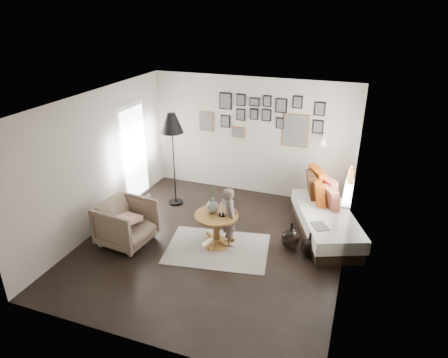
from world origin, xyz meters
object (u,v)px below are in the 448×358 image
(armchair, at_px, (126,223))
(demijohn_small, at_px, (310,248))
(magazine_basket, at_px, (103,228))
(pedestal_table, at_px, (217,230))
(demijohn_large, at_px, (291,239))
(vase, at_px, (212,205))
(daybed, at_px, (327,217))
(floor_lamp, at_px, (172,127))
(child, at_px, (230,217))

(armchair, bearing_deg, demijohn_small, -71.08)
(magazine_basket, bearing_deg, pedestal_table, 13.63)
(armchair, bearing_deg, magazine_basket, 96.02)
(demijohn_large, bearing_deg, pedestal_table, -166.59)
(vase, xyz_separation_m, daybed, (1.87, 1.07, -0.45))
(floor_lamp, height_order, magazine_basket, floor_lamp)
(demijohn_large, relative_size, demijohn_small, 1.10)
(vase, bearing_deg, demijohn_small, 5.52)
(armchair, height_order, demijohn_small, armchair)
(demijohn_large, distance_m, child, 1.14)
(pedestal_table, relative_size, armchair, 0.88)
(demijohn_large, relative_size, child, 0.45)
(armchair, height_order, demijohn_large, armchair)
(floor_lamp, bearing_deg, demijohn_large, -18.28)
(floor_lamp, xyz_separation_m, child, (1.62, -1.11, -1.16))
(daybed, bearing_deg, armchair, -176.59)
(vase, xyz_separation_m, floor_lamp, (-1.32, 1.17, 0.95))
(vase, relative_size, floor_lamp, 0.28)
(pedestal_table, distance_m, armchair, 1.62)
(armchair, relative_size, demijohn_large, 1.76)
(pedestal_table, bearing_deg, demijohn_large, 13.41)
(pedestal_table, xyz_separation_m, vase, (-0.08, 0.02, 0.49))
(demijohn_large, bearing_deg, child, -167.98)
(child, bearing_deg, armchair, 77.84)
(floor_lamp, height_order, demijohn_small, floor_lamp)
(daybed, distance_m, demijohn_small, 0.93)
(magazine_basket, relative_size, demijohn_large, 0.80)
(pedestal_table, height_order, magazine_basket, pedestal_table)
(demijohn_small, bearing_deg, pedestal_table, -173.52)
(daybed, bearing_deg, pedestal_table, -170.97)
(pedestal_table, distance_m, vase, 0.50)
(pedestal_table, height_order, floor_lamp, floor_lamp)
(pedestal_table, distance_m, demijohn_small, 1.64)
(armchair, xyz_separation_m, magazine_basket, (-0.53, 0.01, -0.21))
(daybed, height_order, demijohn_large, daybed)
(pedestal_table, height_order, demijohn_large, pedestal_table)
(demijohn_large, bearing_deg, daybed, 56.67)
(daybed, bearing_deg, magazine_basket, -179.82)
(floor_lamp, bearing_deg, magazine_basket, -111.37)
(daybed, xyz_separation_m, demijohn_small, (-0.16, -0.90, -0.15))
(armchair, distance_m, child, 1.85)
(vase, distance_m, floor_lamp, 2.00)
(demijohn_large, bearing_deg, magazine_basket, -166.46)
(vase, relative_size, armchair, 0.63)
(magazine_basket, bearing_deg, vase, 14.70)
(magazine_basket, xyz_separation_m, demijohn_large, (3.34, 0.81, -0.00))
(pedestal_table, bearing_deg, child, 19.81)
(daybed, height_order, child, child)
(armchair, bearing_deg, floor_lamp, 2.25)
(vase, relative_size, child, 0.50)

